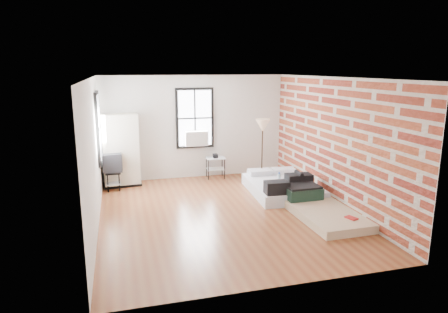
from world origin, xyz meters
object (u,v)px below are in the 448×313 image
object	(u,v)px
mattress_bare	(319,208)
floor_lamp	(263,129)
mattress_main	(282,186)
tv_stand	(113,163)
side_table	(215,162)
wardrobe	(121,150)

from	to	relation	value
mattress_bare	floor_lamp	size ratio (longest dim) A/B	1.26
mattress_main	tv_stand	distance (m)	4.25
floor_lamp	tv_stand	world-z (taller)	floor_lamp
mattress_main	mattress_bare	bearing A→B (deg)	-79.99
side_table	wardrobe	bearing A→B (deg)	-178.40
wardrobe	side_table	size ratio (longest dim) A/B	2.75
mattress_main	floor_lamp	size ratio (longest dim) A/B	1.25
floor_lamp	side_table	bearing A→B (deg)	142.33
mattress_main	tv_stand	xyz separation A→B (m)	(-3.96, 1.47, 0.48)
side_table	tv_stand	xyz separation A→B (m)	(-2.72, -0.32, 0.20)
side_table	mattress_bare	bearing A→B (deg)	-66.74
mattress_main	mattress_bare	world-z (taller)	mattress_main
mattress_bare	tv_stand	distance (m)	5.11
mattress_bare	side_table	xyz separation A→B (m)	(-1.41, 3.28, 0.32)
side_table	floor_lamp	world-z (taller)	floor_lamp
mattress_main	tv_stand	size ratio (longest dim) A/B	2.31
mattress_main	mattress_bare	distance (m)	1.51
wardrobe	tv_stand	world-z (taller)	wardrobe
tv_stand	floor_lamp	bearing A→B (deg)	-8.98
side_table	mattress_main	bearing A→B (deg)	-55.39
side_table	floor_lamp	size ratio (longest dim) A/B	0.40
wardrobe	floor_lamp	bearing A→B (deg)	-16.75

